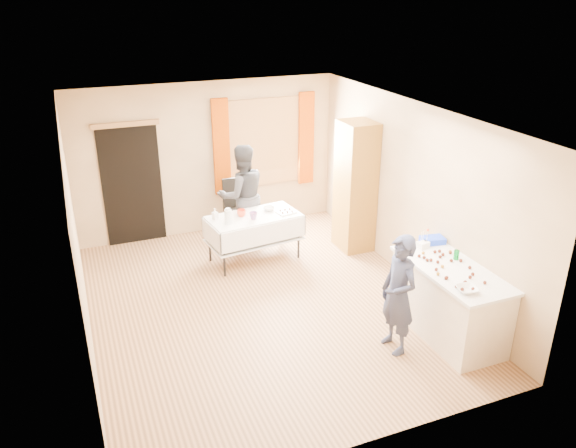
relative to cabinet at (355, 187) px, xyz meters
name	(u,v)px	position (x,y,z in m)	size (l,w,h in m)	color
floor	(264,304)	(-1.99, -1.17, -1.06)	(4.50, 5.50, 0.02)	#9E7047
ceiling	(260,115)	(-1.99, -1.17, 1.56)	(4.50, 5.50, 0.02)	white
wall_back	(208,159)	(-1.99, 1.59, 0.25)	(4.50, 0.02, 2.60)	tan
wall_front	(369,330)	(-1.99, -3.93, 0.25)	(4.50, 0.02, 2.60)	tan
wall_left	(76,244)	(-4.25, -1.17, 0.25)	(0.02, 5.50, 2.60)	tan
wall_right	(412,194)	(0.27, -1.17, 0.25)	(0.02, 5.50, 2.60)	tan
window_frame	(264,142)	(-0.99, 1.55, 0.45)	(1.32, 0.06, 1.52)	olive
window_pane	(264,142)	(-0.99, 1.53, 0.45)	(1.20, 0.02, 1.40)	white
curtain_left	(221,147)	(-1.77, 1.50, 0.45)	(0.28, 0.06, 1.65)	#A53C00
curtain_right	(306,139)	(-0.21, 1.50, 0.45)	(0.28, 0.06, 1.65)	#A53C00
doorway	(132,185)	(-3.29, 1.56, -0.05)	(0.95, 0.04, 2.00)	black
door_lintel	(125,124)	(-3.29, 1.53, 0.97)	(1.05, 0.06, 0.08)	olive
cabinet	(355,187)	(0.00, 0.00, 0.00)	(0.50, 0.60, 2.11)	#8B5D1E
counter	(448,301)	(-0.10, -2.66, -0.60)	(0.76, 1.60, 0.91)	beige
party_table	(254,234)	(-1.67, 0.16, -0.61)	(1.52, 0.91, 0.75)	black
chair	(238,219)	(-1.63, 1.15, -0.76)	(0.42, 0.42, 1.00)	black
girl	(398,295)	(-0.87, -2.71, -0.32)	(0.38, 0.56, 1.47)	#202641
woman	(242,195)	(-1.64, 0.82, -0.20)	(0.83, 0.65, 1.71)	black
soda_can	(456,255)	(0.08, -2.48, -0.08)	(0.07, 0.07, 0.12)	#087C25
mixing_bowl	(467,289)	(-0.31, -3.18, -0.12)	(0.26, 0.26, 0.06)	white
foam_block	(423,245)	(-0.11, -2.05, -0.10)	(0.15, 0.10, 0.08)	white
blue_basket	(432,240)	(0.09, -1.97, -0.10)	(0.30, 0.20, 0.08)	blue
pitcher	(228,217)	(-2.12, 0.00, -0.19)	(0.11, 0.11, 0.22)	silver
cup_red	(241,213)	(-1.85, 0.21, -0.25)	(0.17, 0.17, 0.11)	#E94B25
cup_rainbow	(253,216)	(-1.72, 0.03, -0.25)	(0.15, 0.15, 0.11)	red
small_bowl	(269,209)	(-1.37, 0.28, -0.28)	(0.21, 0.21, 0.06)	white
pastry_tray	(286,212)	(-1.16, 0.08, -0.29)	(0.28, 0.20, 0.02)	white
bottle	(215,214)	(-2.25, 0.26, -0.22)	(0.10, 0.10, 0.16)	white
cake_balls	(448,266)	(-0.15, -2.62, -0.12)	(0.54, 1.01, 0.04)	#3F2314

